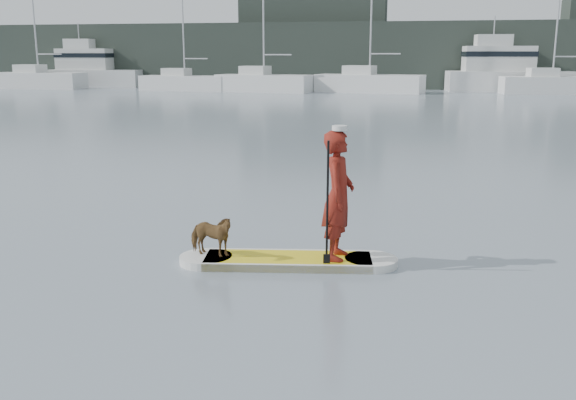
% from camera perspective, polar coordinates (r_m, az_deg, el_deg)
% --- Properties ---
extents(ground, '(140.00, 140.00, 0.00)m').
position_cam_1_polar(ground, '(10.27, 9.20, -4.92)').
color(ground, slate).
rests_on(ground, ground).
extents(paddleboard, '(3.27, 1.18, 0.12)m').
position_cam_1_polar(paddleboard, '(9.72, -0.00, -5.41)').
color(paddleboard, yellow).
rests_on(paddleboard, ground).
extents(paddler, '(0.47, 0.71, 1.91)m').
position_cam_1_polar(paddler, '(9.45, 4.50, 0.41)').
color(paddler, maroon).
rests_on(paddler, paddleboard).
extents(white_cap, '(0.22, 0.22, 0.07)m').
position_cam_1_polar(white_cap, '(9.29, 4.60, 6.40)').
color(white_cap, silver).
rests_on(white_cap, paddler).
extents(dog, '(0.81, 0.48, 0.64)m').
position_cam_1_polar(dog, '(9.73, -6.90, -3.14)').
color(dog, brown).
rests_on(dog, paddleboard).
extents(paddle, '(0.10, 0.30, 2.00)m').
position_cam_1_polar(paddle, '(9.23, 3.50, -1.65)').
color(paddle, black).
rests_on(paddle, ground).
extents(sailboat_a, '(8.62, 2.96, 12.39)m').
position_cam_1_polar(sailboat_a, '(64.87, -21.31, 9.99)').
color(sailboat_a, silver).
rests_on(sailboat_a, ground).
extents(sailboat_b, '(8.07, 3.19, 11.69)m').
position_cam_1_polar(sailboat_b, '(57.75, -9.21, 10.39)').
color(sailboat_b, silver).
rests_on(sailboat_b, ground).
extents(sailboat_c, '(8.32, 3.90, 11.48)m').
position_cam_1_polar(sailboat_c, '(54.90, -2.22, 10.46)').
color(sailboat_c, silver).
rests_on(sailboat_c, ground).
extents(sailboat_d, '(9.18, 4.42, 13.00)m').
position_cam_1_polar(sailboat_d, '(54.45, 7.18, 10.43)').
color(sailboat_d, silver).
rests_on(sailboat_d, ground).
extents(sailboat_e, '(8.03, 3.26, 11.35)m').
position_cam_1_polar(sailboat_e, '(56.13, 22.34, 9.54)').
color(sailboat_e, silver).
rests_on(sailboat_e, ground).
extents(motor_yacht_a, '(10.69, 4.23, 6.26)m').
position_cam_1_polar(motor_yacht_a, '(58.64, 18.69, 10.85)').
color(motor_yacht_a, silver).
rests_on(motor_yacht_a, ground).
extents(motor_yacht_b, '(9.37, 3.96, 6.02)m').
position_cam_1_polar(motor_yacht_b, '(66.43, -17.14, 11.05)').
color(motor_yacht_b, silver).
rests_on(motor_yacht_b, ground).
extents(shore_mass, '(90.00, 6.00, 6.00)m').
position_cam_1_polar(shore_mass, '(62.79, 11.35, 12.48)').
color(shore_mass, '#212924').
rests_on(shore_mass, ground).
extents(shore_building_west, '(14.00, 4.00, 9.00)m').
position_cam_1_polar(shore_building_west, '(64.63, 2.25, 14.05)').
color(shore_building_west, '#212924').
rests_on(shore_building_west, ground).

